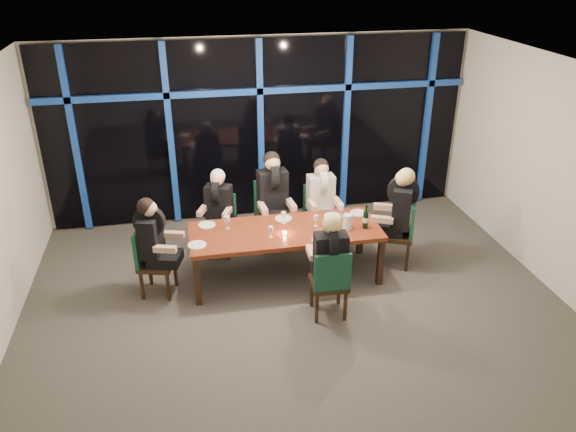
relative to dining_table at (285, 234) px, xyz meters
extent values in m
plane|color=#504C47|center=(0.00, -0.80, -0.68)|extent=(7.00, 7.00, 0.00)
cube|color=silver|center=(0.00, 2.20, 0.82)|extent=(7.00, 0.04, 3.00)
cube|color=silver|center=(0.00, -3.80, 0.82)|extent=(7.00, 0.04, 3.00)
cube|color=silver|center=(3.50, -0.80, 0.82)|extent=(0.04, 6.00, 3.00)
cube|color=white|center=(0.00, -0.80, 2.32)|extent=(7.00, 6.00, 0.04)
cube|color=black|center=(0.00, 2.14, 0.82)|extent=(6.86, 0.04, 2.94)
cube|color=#143EA0|center=(-2.90, 2.09, 0.82)|extent=(0.10, 0.10, 2.94)
cube|color=#143EA0|center=(-1.45, 2.09, 0.82)|extent=(0.10, 0.10, 2.94)
cube|color=#143EA0|center=(0.00, 2.09, 0.82)|extent=(0.10, 0.10, 2.94)
cube|color=#143EA0|center=(1.45, 2.09, 0.82)|extent=(0.10, 0.10, 2.94)
cube|color=#143EA0|center=(2.90, 2.09, 0.82)|extent=(0.10, 0.10, 2.94)
cube|color=#143EA0|center=(0.00, 2.09, 1.48)|extent=(6.86, 0.10, 0.10)
cube|color=#FF2D14|center=(1.10, 2.45, 1.47)|extent=(0.60, 0.05, 0.35)
cube|color=maroon|center=(0.00, 0.00, 0.04)|extent=(2.60, 1.00, 0.06)
cube|color=black|center=(-1.24, -0.44, -0.34)|extent=(0.08, 0.08, 0.69)
cube|color=black|center=(1.24, -0.44, -0.34)|extent=(0.08, 0.08, 0.69)
cube|color=black|center=(-1.24, 0.44, -0.34)|extent=(0.08, 0.08, 0.69)
cube|color=black|center=(1.24, 0.44, -0.34)|extent=(0.08, 0.08, 0.69)
cube|color=black|center=(-0.84, 0.85, -0.26)|extent=(0.55, 0.55, 0.06)
cube|color=#174A33|center=(-0.77, 1.03, 0.00)|extent=(0.41, 0.20, 0.47)
cube|color=black|center=(-1.06, 0.75, -0.48)|extent=(0.05, 0.05, 0.40)
cube|color=black|center=(-0.74, 0.63, -0.48)|extent=(0.05, 0.05, 0.40)
cube|color=black|center=(-0.93, 1.07, -0.48)|extent=(0.05, 0.05, 0.40)
cube|color=black|center=(-0.61, 0.94, -0.48)|extent=(0.05, 0.05, 0.40)
cube|color=black|center=(-0.01, 0.88, -0.19)|extent=(0.53, 0.53, 0.06)
cube|color=#174A33|center=(-0.03, 1.09, 0.10)|extent=(0.49, 0.09, 0.54)
cube|color=black|center=(-0.19, 0.67, -0.45)|extent=(0.05, 0.05, 0.45)
cube|color=black|center=(0.20, 0.70, -0.45)|extent=(0.05, 0.05, 0.45)
cube|color=black|center=(-0.22, 1.05, -0.45)|extent=(0.05, 0.05, 0.45)
cube|color=black|center=(0.17, 1.09, -0.45)|extent=(0.05, 0.05, 0.45)
cube|color=black|center=(0.72, 0.82, -0.24)|extent=(0.46, 0.46, 0.06)
cube|color=#174A33|center=(0.71, 1.02, 0.03)|extent=(0.45, 0.07, 0.49)
cube|color=black|center=(0.55, 0.64, -0.47)|extent=(0.04, 0.04, 0.41)
cube|color=black|center=(0.90, 0.65, -0.47)|extent=(0.04, 0.04, 0.41)
cube|color=black|center=(0.53, 0.99, -0.47)|extent=(0.04, 0.04, 0.41)
cube|color=black|center=(0.89, 1.01, -0.47)|extent=(0.04, 0.04, 0.41)
cube|color=black|center=(-1.74, -0.06, -0.24)|extent=(0.55, 0.55, 0.06)
cube|color=#174A33|center=(-1.93, -0.01, 0.02)|extent=(0.17, 0.44, 0.49)
cube|color=black|center=(-1.62, -0.28, -0.48)|extent=(0.05, 0.05, 0.41)
cube|color=black|center=(-1.52, 0.06, -0.48)|extent=(0.05, 0.05, 0.41)
cube|color=black|center=(-1.96, -0.18, -0.48)|extent=(0.05, 0.05, 0.41)
cube|color=black|center=(-1.86, 0.16, -0.48)|extent=(0.05, 0.05, 0.41)
cube|color=black|center=(1.65, 0.05, -0.21)|extent=(0.63, 0.63, 0.06)
cube|color=#174A33|center=(1.84, -0.03, 0.08)|extent=(0.25, 0.45, 0.53)
cube|color=black|center=(1.56, 0.31, -0.46)|extent=(0.06, 0.06, 0.44)
cube|color=black|center=(1.40, -0.04, -0.46)|extent=(0.06, 0.06, 0.44)
cube|color=black|center=(1.90, 0.15, -0.46)|extent=(0.06, 0.06, 0.44)
cube|color=black|center=(1.74, -0.20, -0.46)|extent=(0.06, 0.06, 0.44)
cube|color=black|center=(0.37, -0.96, -0.23)|extent=(0.47, 0.47, 0.06)
cube|color=#174A33|center=(0.36, -1.16, 0.04)|extent=(0.45, 0.08, 0.50)
cube|color=black|center=(0.56, -0.79, -0.47)|extent=(0.04, 0.04, 0.42)
cube|color=black|center=(0.20, -0.77, -0.47)|extent=(0.04, 0.04, 0.42)
cube|color=black|center=(0.54, -1.15, -0.47)|extent=(0.04, 0.04, 0.42)
cube|color=black|center=(0.18, -1.13, -0.47)|extent=(0.04, 0.04, 0.42)
cube|color=black|center=(-0.88, 0.74, -0.16)|extent=(0.46, 0.49, 0.13)
cube|color=black|center=(-0.82, 0.88, 0.15)|extent=(0.44, 0.35, 0.53)
cylinder|color=black|center=(-0.82, 0.88, 0.36)|extent=(0.23, 0.40, 0.40)
sphere|color=tan|center=(-0.83, 0.87, 0.53)|extent=(0.20, 0.20, 0.20)
sphere|color=silver|center=(-0.81, 0.90, 0.56)|extent=(0.22, 0.22, 0.22)
cube|color=tan|center=(-1.08, 0.74, 0.11)|extent=(0.17, 0.29, 0.08)
cube|color=tan|center=(-0.73, 0.60, 0.11)|extent=(0.17, 0.29, 0.08)
cube|color=black|center=(0.00, 0.75, -0.09)|extent=(0.43, 0.49, 0.15)
cube|color=black|center=(-0.01, 0.92, 0.27)|extent=(0.45, 0.30, 0.61)
cylinder|color=black|center=(-0.01, 0.92, 0.51)|extent=(0.15, 0.46, 0.45)
sphere|color=tan|center=(-0.01, 0.90, 0.70)|extent=(0.23, 0.23, 0.23)
sphere|color=black|center=(-0.02, 0.94, 0.74)|extent=(0.25, 0.25, 0.25)
cube|color=tan|center=(-0.21, 0.64, 0.11)|extent=(0.11, 0.33, 0.09)
cube|color=tan|center=(0.22, 0.68, 0.11)|extent=(0.11, 0.33, 0.09)
cube|color=silver|center=(0.72, 0.70, -0.14)|extent=(0.37, 0.43, 0.14)
cube|color=silver|center=(0.72, 0.86, 0.19)|extent=(0.40, 0.25, 0.55)
cylinder|color=silver|center=(0.72, 0.86, 0.40)|extent=(0.12, 0.42, 0.41)
sphere|color=tan|center=(0.72, 0.84, 0.58)|extent=(0.21, 0.21, 0.21)
sphere|color=black|center=(0.71, 0.88, 0.61)|extent=(0.23, 0.23, 0.23)
cube|color=tan|center=(0.53, 0.61, 0.11)|extent=(0.09, 0.30, 0.08)
cube|color=tan|center=(0.92, 0.63, 0.11)|extent=(0.09, 0.30, 0.08)
cube|color=black|center=(-1.63, -0.10, -0.14)|extent=(0.49, 0.45, 0.14)
cube|color=black|center=(-1.78, -0.05, 0.18)|extent=(0.34, 0.44, 0.55)
cylinder|color=black|center=(-1.78, -0.05, 0.40)|extent=(0.42, 0.21, 0.41)
sphere|color=tan|center=(-1.76, -0.06, 0.57)|extent=(0.21, 0.21, 0.21)
sphere|color=black|center=(-1.80, -0.05, 0.60)|extent=(0.23, 0.23, 0.23)
cube|color=tan|center=(-1.61, -0.31, 0.11)|extent=(0.30, 0.16, 0.08)
cube|color=tan|center=(-1.50, 0.07, 0.11)|extent=(0.30, 0.16, 0.08)
cube|color=black|center=(1.53, 0.11, -0.10)|extent=(0.56, 0.53, 0.15)
cube|color=black|center=(1.69, 0.04, 0.25)|extent=(0.41, 0.49, 0.59)
cylinder|color=black|center=(1.69, 0.04, 0.48)|extent=(0.45, 0.28, 0.44)
sphere|color=tan|center=(1.67, 0.05, 0.67)|extent=(0.22, 0.22, 0.22)
sphere|color=tan|center=(1.71, 0.03, 0.70)|extent=(0.24, 0.24, 0.24)
cube|color=tan|center=(1.55, 0.33, 0.11)|extent=(0.32, 0.21, 0.08)
cube|color=tan|center=(1.37, -0.05, 0.11)|extent=(0.32, 0.21, 0.08)
cube|color=black|center=(0.37, -0.84, -0.13)|extent=(0.38, 0.44, 0.14)
cube|color=black|center=(0.36, -1.00, 0.19)|extent=(0.41, 0.26, 0.56)
cylinder|color=black|center=(0.36, -1.00, 0.41)|extent=(0.12, 0.42, 0.42)
sphere|color=tan|center=(0.37, -0.98, 0.59)|extent=(0.21, 0.21, 0.21)
sphere|color=tan|center=(0.36, -1.02, 0.62)|extent=(0.23, 0.23, 0.23)
cube|color=tan|center=(0.58, -0.78, 0.11)|extent=(0.10, 0.30, 0.08)
cube|color=tan|center=(0.18, -0.75, 0.11)|extent=(0.10, 0.30, 0.08)
cylinder|color=white|center=(-1.04, 0.33, 0.08)|extent=(0.24, 0.24, 0.01)
cylinder|color=white|center=(0.04, 0.32, 0.08)|extent=(0.24, 0.24, 0.01)
cylinder|color=white|center=(0.74, 0.26, 0.08)|extent=(0.24, 0.24, 0.01)
cylinder|color=white|center=(-1.20, -0.22, 0.08)|extent=(0.24, 0.24, 0.01)
cylinder|color=white|center=(1.14, 0.29, 0.08)|extent=(0.24, 0.24, 0.01)
cylinder|color=white|center=(0.40, -0.40, 0.08)|extent=(0.24, 0.24, 0.01)
cylinder|color=black|center=(1.08, -0.17, 0.19)|extent=(0.08, 0.08, 0.25)
cylinder|color=black|center=(1.08, -0.17, 0.37)|extent=(0.03, 0.03, 0.09)
cylinder|color=silver|center=(1.08, -0.17, 0.19)|extent=(0.08, 0.08, 0.07)
cylinder|color=white|center=(0.83, -0.15, 0.18)|extent=(0.12, 0.12, 0.22)
cylinder|color=white|center=(0.90, -0.15, 0.20)|extent=(0.02, 0.02, 0.15)
cylinder|color=#FF9F4C|center=(-0.03, -0.12, 0.08)|extent=(0.05, 0.05, 0.03)
cylinder|color=white|center=(-0.23, -0.18, 0.07)|extent=(0.06, 0.06, 0.01)
cylinder|color=white|center=(-0.23, -0.18, 0.12)|extent=(0.01, 0.01, 0.09)
cylinder|color=white|center=(-0.23, -0.18, 0.19)|extent=(0.06, 0.06, 0.06)
cylinder|color=silver|center=(0.02, 0.19, 0.07)|extent=(0.06, 0.06, 0.01)
cylinder|color=silver|center=(0.02, 0.19, 0.12)|extent=(0.01, 0.01, 0.10)
cylinder|color=silver|center=(0.02, 0.19, 0.21)|extent=(0.07, 0.07, 0.07)
cylinder|color=silver|center=(0.44, 0.02, 0.07)|extent=(0.06, 0.06, 0.01)
cylinder|color=silver|center=(0.44, 0.02, 0.12)|extent=(0.01, 0.01, 0.09)
cylinder|color=silver|center=(0.44, 0.02, 0.20)|extent=(0.06, 0.06, 0.06)
cylinder|color=silver|center=(-0.77, 0.18, 0.07)|extent=(0.07, 0.07, 0.01)
cylinder|color=silver|center=(-0.77, 0.18, 0.13)|extent=(0.01, 0.01, 0.11)
cylinder|color=silver|center=(-0.77, 0.18, 0.22)|extent=(0.07, 0.07, 0.07)
cylinder|color=silver|center=(0.86, 0.24, 0.07)|extent=(0.07, 0.07, 0.01)
cylinder|color=silver|center=(0.86, 0.24, 0.13)|extent=(0.01, 0.01, 0.11)
cylinder|color=silver|center=(0.86, 0.24, 0.22)|extent=(0.07, 0.07, 0.07)
camera|label=1|loc=(-1.29, -6.67, 3.59)|focal=35.00mm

